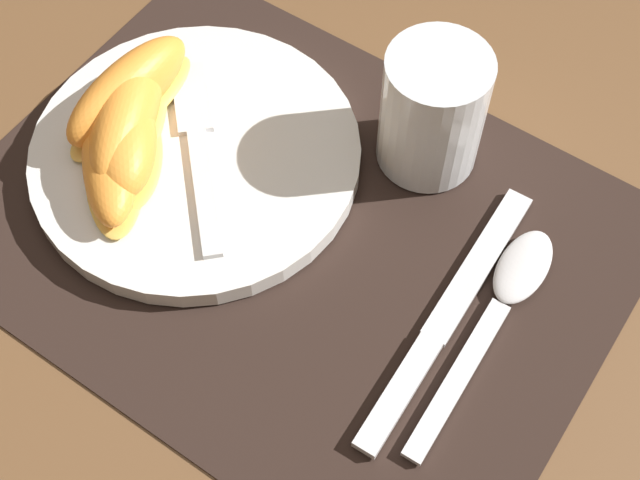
{
  "coord_description": "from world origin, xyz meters",
  "views": [
    {
      "loc": [
        0.21,
        -0.27,
        0.55
      ],
      "look_at": [
        0.03,
        -0.01,
        0.02
      ],
      "focal_mm": 50.0,
      "sensor_mm": 36.0,
      "label": 1
    }
  ],
  "objects_px": {
    "citrus_wedge_3": "(112,155)",
    "knife": "(444,320)",
    "citrus_wedge_2": "(123,139)",
    "plate": "(196,155)",
    "juice_glass": "(432,116)",
    "spoon": "(506,295)",
    "citrus_wedge_1": "(128,116)",
    "citrus_wedge_0": "(129,93)",
    "fork": "(197,140)"
  },
  "relations": [
    {
      "from": "plate",
      "to": "knife",
      "type": "relative_size",
      "value": 1.09
    },
    {
      "from": "knife",
      "to": "citrus_wedge_3",
      "type": "xyz_separation_m",
      "value": [
        -0.26,
        -0.03,
        0.03
      ]
    },
    {
      "from": "spoon",
      "to": "citrus_wedge_1",
      "type": "height_order",
      "value": "citrus_wedge_1"
    },
    {
      "from": "plate",
      "to": "citrus_wedge_0",
      "type": "xyz_separation_m",
      "value": [
        -0.06,
        0.0,
        0.03
      ]
    },
    {
      "from": "knife",
      "to": "citrus_wedge_2",
      "type": "distance_m",
      "value": 0.26
    },
    {
      "from": "knife",
      "to": "citrus_wedge_0",
      "type": "xyz_separation_m",
      "value": [
        -0.28,
        0.01,
        0.03
      ]
    },
    {
      "from": "citrus_wedge_1",
      "to": "citrus_wedge_3",
      "type": "relative_size",
      "value": 1.1
    },
    {
      "from": "juice_glass",
      "to": "citrus_wedge_2",
      "type": "relative_size",
      "value": 0.85
    },
    {
      "from": "spoon",
      "to": "citrus_wedge_2",
      "type": "bearing_deg",
      "value": -168.21
    },
    {
      "from": "spoon",
      "to": "citrus_wedge_3",
      "type": "bearing_deg",
      "value": -165.64
    },
    {
      "from": "plate",
      "to": "citrus_wedge_2",
      "type": "relative_size",
      "value": 2.11
    },
    {
      "from": "juice_glass",
      "to": "citrus_wedge_0",
      "type": "xyz_separation_m",
      "value": [
        -0.2,
        -0.1,
        -0.01
      ]
    },
    {
      "from": "juice_glass",
      "to": "spoon",
      "type": "distance_m",
      "value": 0.14
    },
    {
      "from": "knife",
      "to": "fork",
      "type": "height_order",
      "value": "fork"
    },
    {
      "from": "citrus_wedge_2",
      "to": "citrus_wedge_3",
      "type": "height_order",
      "value": "citrus_wedge_2"
    },
    {
      "from": "citrus_wedge_0",
      "to": "knife",
      "type": "bearing_deg",
      "value": -2.67
    },
    {
      "from": "spoon",
      "to": "citrus_wedge_2",
      "type": "height_order",
      "value": "citrus_wedge_2"
    },
    {
      "from": "spoon",
      "to": "citrus_wedge_2",
      "type": "distance_m",
      "value": 0.29
    },
    {
      "from": "juice_glass",
      "to": "citrus_wedge_2",
      "type": "xyz_separation_m",
      "value": [
        -0.18,
        -0.14,
        -0.01
      ]
    },
    {
      "from": "spoon",
      "to": "citrus_wedge_3",
      "type": "relative_size",
      "value": 1.52
    },
    {
      "from": "fork",
      "to": "citrus_wedge_2",
      "type": "bearing_deg",
      "value": -133.82
    },
    {
      "from": "citrus_wedge_3",
      "to": "knife",
      "type": "bearing_deg",
      "value": 7.37
    },
    {
      "from": "juice_glass",
      "to": "knife",
      "type": "relative_size",
      "value": 0.44
    },
    {
      "from": "juice_glass",
      "to": "knife",
      "type": "height_order",
      "value": "juice_glass"
    },
    {
      "from": "juice_glass",
      "to": "knife",
      "type": "bearing_deg",
      "value": -54.32
    },
    {
      "from": "citrus_wedge_3",
      "to": "plate",
      "type": "bearing_deg",
      "value": 50.08
    },
    {
      "from": "juice_glass",
      "to": "citrus_wedge_2",
      "type": "distance_m",
      "value": 0.22
    },
    {
      "from": "citrus_wedge_3",
      "to": "citrus_wedge_0",
      "type": "bearing_deg",
      "value": 116.22
    },
    {
      "from": "spoon",
      "to": "citrus_wedge_1",
      "type": "relative_size",
      "value": 1.38
    },
    {
      "from": "spoon",
      "to": "citrus_wedge_2",
      "type": "xyz_separation_m",
      "value": [
        -0.29,
        -0.06,
        0.03
      ]
    },
    {
      "from": "citrus_wedge_2",
      "to": "citrus_wedge_3",
      "type": "bearing_deg",
      "value": -88.1
    },
    {
      "from": "juice_glass",
      "to": "citrus_wedge_1",
      "type": "bearing_deg",
      "value": -147.41
    },
    {
      "from": "juice_glass",
      "to": "fork",
      "type": "distance_m",
      "value": 0.17
    },
    {
      "from": "knife",
      "to": "citrus_wedge_3",
      "type": "distance_m",
      "value": 0.26
    },
    {
      "from": "citrus_wedge_1",
      "to": "plate",
      "type": "bearing_deg",
      "value": 17.29
    },
    {
      "from": "fork",
      "to": "citrus_wedge_1",
      "type": "bearing_deg",
      "value": -155.43
    },
    {
      "from": "knife",
      "to": "citrus_wedge_1",
      "type": "bearing_deg",
      "value": -179.31
    },
    {
      "from": "fork",
      "to": "citrus_wedge_0",
      "type": "bearing_deg",
      "value": -175.71
    },
    {
      "from": "citrus_wedge_2",
      "to": "knife",
      "type": "bearing_deg",
      "value": 4.43
    },
    {
      "from": "plate",
      "to": "knife",
      "type": "distance_m",
      "value": 0.22
    },
    {
      "from": "plate",
      "to": "spoon",
      "type": "bearing_deg",
      "value": 6.45
    },
    {
      "from": "plate",
      "to": "juice_glass",
      "type": "relative_size",
      "value": 2.48
    },
    {
      "from": "citrus_wedge_3",
      "to": "citrus_wedge_2",
      "type": "bearing_deg",
      "value": 91.9
    },
    {
      "from": "citrus_wedge_1",
      "to": "fork",
      "type": "bearing_deg",
      "value": 24.57
    },
    {
      "from": "spoon",
      "to": "citrus_wedge_1",
      "type": "bearing_deg",
      "value": -171.75
    },
    {
      "from": "juice_glass",
      "to": "spoon",
      "type": "xyz_separation_m",
      "value": [
        0.11,
        -0.08,
        -0.04
      ]
    },
    {
      "from": "knife",
      "to": "citrus_wedge_2",
      "type": "relative_size",
      "value": 1.94
    },
    {
      "from": "plate",
      "to": "juice_glass",
      "type": "distance_m",
      "value": 0.18
    },
    {
      "from": "fork",
      "to": "citrus_wedge_1",
      "type": "height_order",
      "value": "citrus_wedge_1"
    },
    {
      "from": "citrus_wedge_1",
      "to": "citrus_wedge_2",
      "type": "bearing_deg",
      "value": -61.0
    }
  ]
}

